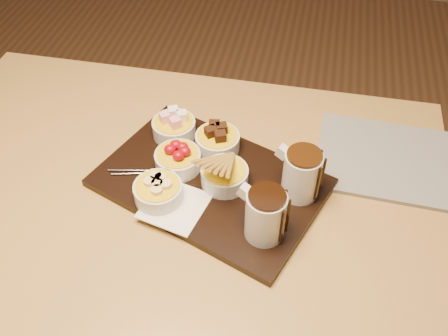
% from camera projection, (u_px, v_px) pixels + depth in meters
% --- Properties ---
extents(dining_table, '(1.20, 0.80, 0.75)m').
position_uv_depth(dining_table, '(173.00, 213.00, 1.15)').
color(dining_table, '#AB833F').
rests_on(dining_table, ground).
extents(serving_board, '(0.54, 0.45, 0.02)m').
position_uv_depth(serving_board, '(210.00, 182.00, 1.07)').
color(serving_board, black).
rests_on(serving_board, dining_table).
extents(napkin, '(0.14, 0.14, 0.00)m').
position_uv_depth(napkin, '(175.00, 206.00, 1.01)').
color(napkin, white).
rests_on(napkin, serving_board).
extents(bowl_marshmallows, '(0.10, 0.10, 0.04)m').
position_uv_depth(bowl_marshmallows, '(174.00, 128.00, 1.15)').
color(bowl_marshmallows, beige).
rests_on(bowl_marshmallows, serving_board).
extents(bowl_cake, '(0.10, 0.10, 0.04)m').
position_uv_depth(bowl_cake, '(218.00, 142.00, 1.12)').
color(bowl_cake, beige).
rests_on(bowl_cake, serving_board).
extents(bowl_strawberries, '(0.10, 0.10, 0.04)m').
position_uv_depth(bowl_strawberries, '(178.00, 160.00, 1.08)').
color(bowl_strawberries, beige).
rests_on(bowl_strawberries, serving_board).
extents(bowl_biscotti, '(0.10, 0.10, 0.04)m').
position_uv_depth(bowl_biscotti, '(225.00, 176.00, 1.04)').
color(bowl_biscotti, beige).
rests_on(bowl_biscotti, serving_board).
extents(bowl_bananas, '(0.10, 0.10, 0.04)m').
position_uv_depth(bowl_bananas, '(158.00, 192.00, 1.01)').
color(bowl_bananas, beige).
rests_on(bowl_bananas, serving_board).
extents(pitcher_dark_chocolate, '(0.10, 0.10, 0.10)m').
position_uv_depth(pitcher_dark_chocolate, '(265.00, 216.00, 0.93)').
color(pitcher_dark_chocolate, silver).
rests_on(pitcher_dark_chocolate, serving_board).
extents(pitcher_milk_chocolate, '(0.10, 0.10, 0.10)m').
position_uv_depth(pitcher_milk_chocolate, '(301.00, 175.00, 1.00)').
color(pitcher_milk_chocolate, silver).
rests_on(pitcher_milk_chocolate, serving_board).
extents(fondue_skewers, '(0.08, 0.26, 0.01)m').
position_uv_depth(fondue_skewers, '(168.00, 171.00, 1.08)').
color(fondue_skewers, silver).
rests_on(fondue_skewers, serving_board).
extents(newspaper, '(0.32, 0.26, 0.01)m').
position_uv_depth(newspaper, '(387.00, 160.00, 1.12)').
color(newspaper, beige).
rests_on(newspaper, dining_table).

